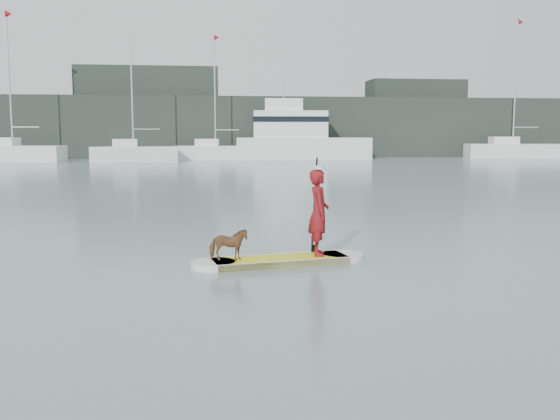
{
  "coord_description": "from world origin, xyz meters",
  "views": [
    {
      "loc": [
        -4.91,
        -11.03,
        2.39
      ],
      "look_at": [
        -3.47,
        0.19,
        1.0
      ],
      "focal_mm": 40.0,
      "sensor_mm": 36.0,
      "label": 1
    }
  ],
  "objects": [
    {
      "name": "motor_yacht_a",
      "position": [
        4.1,
        46.48,
        2.07
      ],
      "size": [
        12.54,
        4.89,
        7.35
      ],
      "rotation": [
        0.0,
        0.0,
        -0.09
      ],
      "color": "silver",
      "rests_on": "ground"
    },
    {
      "name": "sailboat_d",
      "position": [
        -3.54,
        46.5,
        0.8
      ],
      "size": [
        7.77,
        3.0,
        11.19
      ],
      "rotation": [
        0.0,
        0.0,
        -0.09
      ],
      "color": "silver",
      "rests_on": "ground"
    },
    {
      "name": "paddler",
      "position": [
        -2.72,
        0.33,
        0.93
      ],
      "size": [
        0.44,
        0.62,
        1.61
      ],
      "primitive_type": "imported",
      "rotation": [
        0.0,
        0.0,
        1.48
      ],
      "color": "maroon",
      "rests_on": "paddleboard"
    },
    {
      "name": "sailboat_c",
      "position": [
        -10.54,
        43.03,
        0.76
      ],
      "size": [
        7.42,
        3.35,
        10.28
      ],
      "rotation": [
        0.0,
        0.0,
        0.14
      ],
      "color": "silver",
      "rests_on": "ground"
    },
    {
      "name": "shore_building_east",
      "position": [
        18.0,
        54.0,
        4.0
      ],
      "size": [
        10.0,
        4.0,
        8.0
      ],
      "primitive_type": "cube",
      "color": "black",
      "rests_on": "ground"
    },
    {
      "name": "sailboat_b",
      "position": [
        -20.68,
        44.38,
        0.87
      ],
      "size": [
        8.68,
        3.82,
        12.47
      ],
      "rotation": [
        0.0,
        0.0,
        -0.16
      ],
      "color": "silver",
      "rests_on": "ground"
    },
    {
      "name": "paddle",
      "position": [
        -2.75,
        0.64,
        0.8
      ],
      "size": [
        0.1,
        0.3,
        2.0
      ],
      "rotation": [
        0.0,
        0.0,
        0.18
      ],
      "color": "black",
      "rests_on": "ground"
    },
    {
      "name": "paddleboard",
      "position": [
        -3.47,
        0.19,
        0.06
      ],
      "size": [
        3.26,
        1.24,
        0.12
      ],
      "rotation": [
        0.0,
        0.0,
        0.18
      ],
      "color": "yellow",
      "rests_on": "ground"
    },
    {
      "name": "white_cap",
      "position": [
        -2.72,
        0.33,
        1.77
      ],
      "size": [
        0.22,
        0.22,
        0.07
      ],
      "primitive_type": "cylinder",
      "color": "silver",
      "rests_on": "paddler"
    },
    {
      "name": "sailboat_f",
      "position": [
        24.96,
        45.97,
        0.88
      ],
      "size": [
        9.01,
        3.8,
        13.08
      ],
      "rotation": [
        0.0,
        0.0,
        -0.14
      ],
      "color": "silver",
      "rests_on": "ground"
    },
    {
      "name": "shore_building_west",
      "position": [
        -10.0,
        54.0,
        4.5
      ],
      "size": [
        14.0,
        4.0,
        9.0
      ],
      "primitive_type": "cube",
      "color": "black",
      "rests_on": "ground"
    },
    {
      "name": "ground",
      "position": [
        0.0,
        0.0,
        0.0
      ],
      "size": [
        140.0,
        140.0,
        0.0
      ],
      "primitive_type": "plane",
      "color": "slate",
      "rests_on": "ground"
    },
    {
      "name": "dog",
      "position": [
        -4.42,
        0.02,
        0.41
      ],
      "size": [
        0.7,
        0.35,
        0.58
      ],
      "primitive_type": "imported",
      "rotation": [
        0.0,
        0.0,
        1.52
      ],
      "color": "brown",
      "rests_on": "paddleboard"
    },
    {
      "name": "shore_mass",
      "position": [
        0.0,
        53.0,
        3.0
      ],
      "size": [
        90.0,
        6.0,
        6.0
      ],
      "primitive_type": "cube",
      "color": "black",
      "rests_on": "ground"
    }
  ]
}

